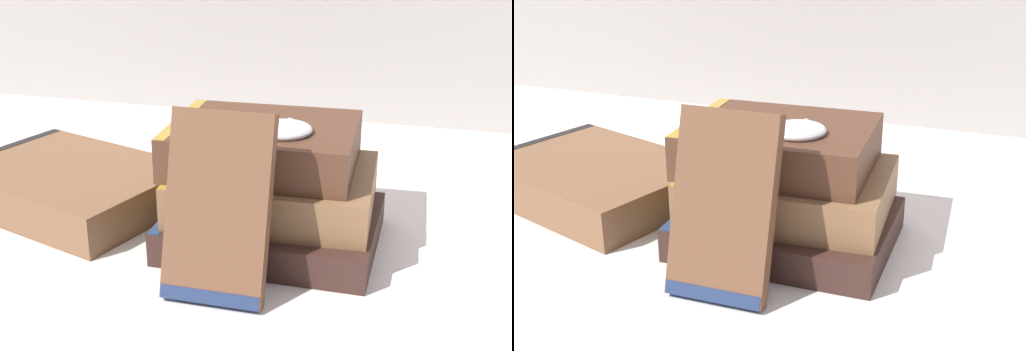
% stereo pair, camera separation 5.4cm
% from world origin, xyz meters
% --- Properties ---
extents(ground_plane, '(3.00, 3.00, 0.00)m').
position_xyz_m(ground_plane, '(0.00, 0.00, 0.00)').
color(ground_plane, silver).
extents(book_flat_bottom, '(0.20, 0.16, 0.03)m').
position_xyz_m(book_flat_bottom, '(0.03, 0.02, 0.02)').
color(book_flat_bottom, '#331E19').
rests_on(book_flat_bottom, ground_plane).
extents(book_flat_middle, '(0.20, 0.16, 0.04)m').
position_xyz_m(book_flat_middle, '(0.03, 0.03, 0.05)').
color(book_flat_middle, brown).
rests_on(book_flat_middle, book_flat_bottom).
extents(book_flat_top, '(0.19, 0.15, 0.04)m').
position_xyz_m(book_flat_top, '(0.01, 0.04, 0.10)').
color(book_flat_top, '#4C2D1E').
rests_on(book_flat_top, book_flat_middle).
extents(book_side_left, '(0.28, 0.24, 0.05)m').
position_xyz_m(book_side_left, '(-0.22, 0.06, 0.02)').
color(book_side_left, brown).
rests_on(book_side_left, ground_plane).
extents(book_leaning_front, '(0.09, 0.06, 0.16)m').
position_xyz_m(book_leaning_front, '(0.01, -0.08, 0.08)').
color(book_leaning_front, brown).
rests_on(book_leaning_front, ground_plane).
extents(pocket_watch, '(0.05, 0.06, 0.01)m').
position_xyz_m(pocket_watch, '(0.04, 0.02, 0.12)').
color(pocket_watch, silver).
rests_on(pocket_watch, book_flat_top).
extents(reading_glasses, '(0.11, 0.07, 0.00)m').
position_xyz_m(reading_glasses, '(-0.07, 0.19, 0.00)').
color(reading_glasses, black).
rests_on(reading_glasses, ground_plane).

